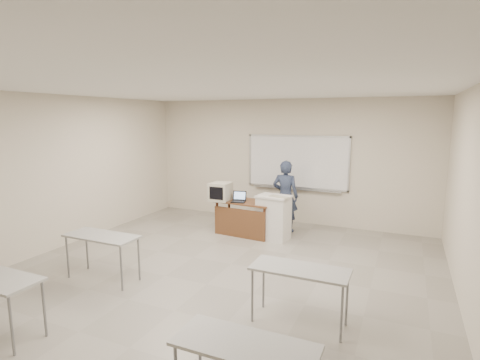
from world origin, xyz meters
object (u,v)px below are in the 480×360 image
at_px(podium, 273,217).
at_px(keyboard, 279,197).
at_px(whiteboard, 297,163).
at_px(laptop, 239,199).
at_px(instructor_desk, 244,212).
at_px(mouse, 270,202).
at_px(crt_monitor, 221,191).
at_px(presenter, 285,196).

bearing_deg(podium, keyboard, -31.75).
relative_size(whiteboard, laptop, 8.34).
xyz_separation_m(instructor_desk, laptop, (-0.10, -0.02, 0.28)).
relative_size(instructor_desk, mouse, 14.02).
distance_m(podium, crt_monitor, 1.32).
relative_size(mouse, presenter, 0.06).
relative_size(crt_monitor, keyboard, 1.14).
bearing_deg(presenter, instructor_desk, 41.89).
distance_m(laptop, keyboard, 0.95).
distance_m(podium, presenter, 0.75).
distance_m(instructor_desk, keyboard, 0.95).
bearing_deg(crt_monitor, instructor_desk, 0.37).
height_order(crt_monitor, keyboard, crt_monitor).
relative_size(crt_monitor, mouse, 5.17).
height_order(podium, laptop, laptop).
height_order(mouse, presenter, presenter).
relative_size(crt_monitor, laptop, 1.59).
relative_size(instructor_desk, keyboard, 3.08).
bearing_deg(mouse, laptop, -170.74).
height_order(podium, presenter, presenter).
bearing_deg(laptop, instructor_desk, -0.46).
relative_size(laptop, presenter, 0.18).
bearing_deg(instructor_desk, laptop, -164.97).
distance_m(keyboard, presenter, 0.81).
bearing_deg(crt_monitor, presenter, 27.37).
relative_size(keyboard, presenter, 0.26).
distance_m(instructor_desk, mouse, 0.62).
distance_m(whiteboard, mouse, 1.51).
distance_m(laptop, presenter, 1.08).
xyz_separation_m(whiteboard, laptop, (-0.86, -1.50, -0.68)).
height_order(whiteboard, laptop, whiteboard).
relative_size(instructor_desk, laptop, 4.32).
bearing_deg(keyboard, laptop, -169.70).
bearing_deg(whiteboard, keyboard, -87.40).
height_order(crt_monitor, presenter, presenter).
xyz_separation_m(mouse, keyboard, (0.28, -0.27, 0.19)).
bearing_deg(instructor_desk, keyboard, -2.78).
distance_m(whiteboard, crt_monitor, 2.06).
xyz_separation_m(instructor_desk, podium, (0.68, 0.01, -0.04)).
distance_m(podium, mouse, 0.35).
distance_m(whiteboard, laptop, 1.85).
bearing_deg(laptop, whiteboard, 49.44).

